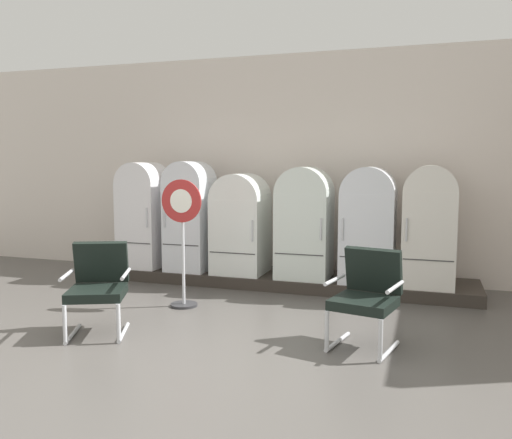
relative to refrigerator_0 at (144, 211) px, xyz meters
The scene contains 12 objects.
ground 3.69m from the refrigerator_0, 55.40° to the right, with size 12.00×10.00×0.05m, color #504C48.
back_wall 2.25m from the refrigerator_0, 20.17° to the left, with size 11.76×0.12×3.26m.
display_plinth 2.21m from the refrigerator_0, ahead, with size 5.33×0.95×0.16m, color #322C26.
refrigerator_0 is the anchor object (origin of this frame).
refrigerator_1 0.75m from the refrigerator_0, ahead, with size 0.59×0.67×1.56m.
refrigerator_2 1.52m from the refrigerator_0, ahead, with size 0.70×0.72×1.39m.
refrigerator_3 2.43m from the refrigerator_0, ahead, with size 0.70×0.66×1.48m.
refrigerator_4 3.27m from the refrigerator_0, ahead, with size 0.67×0.65×1.49m.
refrigerator_5 4.01m from the refrigerator_0, ahead, with size 0.63×0.69×1.51m.
armchair_left 2.66m from the refrigerator_0, 70.01° to the right, with size 0.75×0.78×0.90m.
armchair_right 4.05m from the refrigerator_0, 30.13° to the right, with size 0.69×0.72×0.90m.
sign_stand 1.85m from the refrigerator_0, 46.25° to the right, with size 0.50×0.32×1.51m.
Camera 1 is at (1.97, -3.94, 1.71)m, focal length 36.97 mm.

